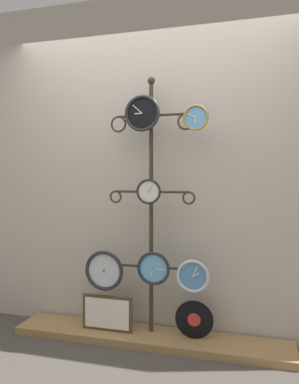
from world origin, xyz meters
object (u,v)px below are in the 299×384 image
(clock_middle_center, at_px, (149,192))
(clock_bottom_left, at_px, (104,271))
(clock_top_right, at_px, (196,118))
(picture_frame, at_px, (107,313))
(display_stand, at_px, (151,252))
(vinyl_record, at_px, (194,320))
(clock_bottom_right, at_px, (193,276))
(clock_top_center, at_px, (142,113))
(clock_bottom_center, at_px, (154,268))

(clock_middle_center, bearing_deg, clock_bottom_left, -176.73)
(clock_top_right, height_order, picture_frame, clock_top_right)
(display_stand, bearing_deg, clock_middle_center, -86.04)
(display_stand, xyz_separation_m, picture_frame, (-0.34, -0.09, -0.50))
(clock_top_right, relative_size, picture_frame, 0.46)
(clock_bottom_left, distance_m, vinyl_record, 0.79)
(picture_frame, bearing_deg, clock_bottom_right, -1.00)
(clock_bottom_left, relative_size, picture_frame, 0.77)
(display_stand, relative_size, picture_frame, 4.96)
(picture_frame, bearing_deg, clock_bottom_left, -121.64)
(clock_bottom_right, relative_size, vinyl_record, 0.84)
(clock_top_right, relative_size, vinyl_record, 0.65)
(clock_top_center, relative_size, clock_bottom_right, 1.13)
(display_stand, height_order, clock_top_center, display_stand)
(display_stand, xyz_separation_m, clock_bottom_left, (-0.36, -0.11, -0.15))
(clock_bottom_right, bearing_deg, clock_bottom_left, -179.24)
(clock_top_right, height_order, clock_bottom_right, clock_top_right)
(clock_top_center, distance_m, clock_bottom_right, 1.29)
(clock_middle_center, bearing_deg, clock_bottom_right, -1.87)
(clock_bottom_left, bearing_deg, vinyl_record, 5.10)
(clock_top_center, distance_m, picture_frame, 1.61)
(picture_frame, bearing_deg, clock_top_center, 1.85)
(display_stand, height_order, clock_top_right, display_stand)
(clock_bottom_center, bearing_deg, display_stand, 114.45)
(display_stand, xyz_separation_m, clock_top_right, (0.36, -0.08, 1.04))
(clock_middle_center, height_order, clock_bottom_right, clock_middle_center)
(clock_top_center, bearing_deg, clock_top_right, -0.11)
(vinyl_record, height_order, picture_frame, vinyl_record)
(display_stand, height_order, clock_bottom_right, display_stand)
(display_stand, height_order, clock_bottom_center, display_stand)
(clock_middle_center, distance_m, clock_bottom_left, 0.73)
(clock_bottom_right, xyz_separation_m, vinyl_record, (0.00, 0.05, -0.35))
(clock_bottom_left, bearing_deg, clock_bottom_center, 0.53)
(clock_middle_center, relative_size, vinyl_record, 0.67)
(clock_bottom_center, bearing_deg, clock_bottom_left, -179.47)
(vinyl_record, bearing_deg, clock_bottom_center, -168.94)
(clock_top_center, height_order, clock_bottom_center, clock_top_center)
(clock_middle_center, distance_m, clock_bottom_center, 0.59)
(clock_middle_center, bearing_deg, clock_bottom_center, -21.52)
(display_stand, distance_m, clock_bottom_center, 0.16)
(clock_bottom_right, bearing_deg, clock_top_center, 176.90)
(clock_top_right, distance_m, clock_bottom_left, 1.38)
(clock_top_right, relative_size, clock_bottom_left, 0.60)
(clock_top_right, distance_m, clock_bottom_center, 1.18)
(clock_bottom_right, xyz_separation_m, picture_frame, (-0.70, 0.01, -0.36))
(clock_bottom_left, bearing_deg, clock_top_right, 2.41)
(clock_bottom_center, height_order, picture_frame, clock_bottom_center)
(picture_frame, bearing_deg, vinyl_record, 3.43)
(clock_top_center, xyz_separation_m, clock_bottom_center, (0.10, -0.03, -1.19))
(clock_bottom_left, distance_m, picture_frame, 0.35)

